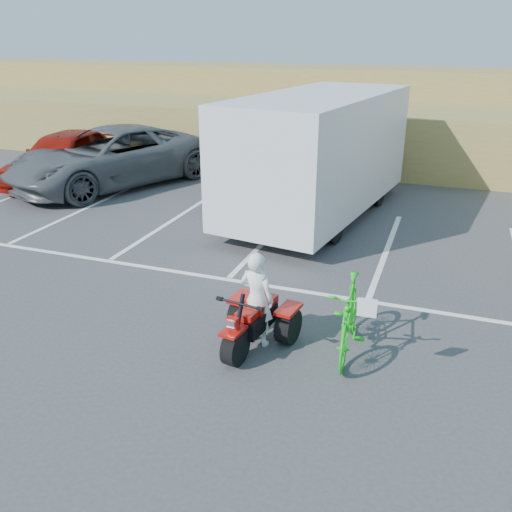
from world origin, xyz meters
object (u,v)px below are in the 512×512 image
(rider, at_px, (257,299))
(quad_atv_blue, at_px, (236,211))
(green_dirt_bike, at_px, (349,317))
(red_trike_atv, at_px, (252,347))
(cargo_trailer, at_px, (319,152))
(red_car, at_px, (65,156))
(grey_pickup, at_px, (110,157))
(quad_atv_green, at_px, (236,193))

(rider, xyz_separation_m, quad_atv_blue, (-2.80, 6.10, -0.75))
(green_dirt_bike, height_order, quad_atv_blue, green_dirt_bike)
(red_trike_atv, height_order, cargo_trailer, cargo_trailer)
(red_car, bearing_deg, quad_atv_blue, -12.82)
(green_dirt_bike, bearing_deg, cargo_trailer, 103.85)
(red_trike_atv, bearing_deg, grey_pickup, 143.17)
(red_trike_atv, height_order, grey_pickup, grey_pickup)
(red_car, height_order, cargo_trailer, cargo_trailer)
(green_dirt_bike, distance_m, quad_atv_blue, 7.18)
(red_car, height_order, quad_atv_blue, red_car)
(red_trike_atv, xyz_separation_m, grey_pickup, (-7.39, 7.40, 0.89))
(red_trike_atv, relative_size, quad_atv_blue, 1.03)
(rider, height_order, quad_atv_blue, rider)
(rider, distance_m, quad_atv_blue, 6.75)
(grey_pickup, xyz_separation_m, red_car, (-1.57, -0.13, -0.07))
(red_trike_atv, distance_m, quad_atv_green, 8.62)
(red_trike_atv, xyz_separation_m, cargo_trailer, (-0.65, 6.60, 1.66))
(rider, relative_size, grey_pickup, 0.23)
(rider, xyz_separation_m, red_car, (-8.98, 7.11, 0.07))
(green_dirt_bike, bearing_deg, quad_atv_blue, 121.15)
(grey_pickup, relative_size, red_car, 1.33)
(quad_atv_green, bearing_deg, grey_pickup, 165.73)
(rider, bearing_deg, red_car, -30.20)
(cargo_trailer, bearing_deg, green_dirt_bike, -62.95)
(red_trike_atv, relative_size, rider, 0.97)
(grey_pickup, bearing_deg, red_car, -151.60)
(grey_pickup, bearing_deg, quad_atv_green, 30.82)
(grey_pickup, bearing_deg, rider, -20.86)
(rider, height_order, cargo_trailer, cargo_trailer)
(grey_pickup, height_order, quad_atv_blue, grey_pickup)
(rider, distance_m, cargo_trailer, 6.55)
(rider, height_order, quad_atv_green, rider)
(rider, height_order, grey_pickup, grey_pickup)
(green_dirt_bike, relative_size, red_car, 0.39)
(rider, relative_size, quad_atv_green, 0.92)
(red_car, bearing_deg, quad_atv_green, 3.17)
(quad_atv_green, bearing_deg, cargo_trailer, -46.74)
(green_dirt_bike, xyz_separation_m, cargo_trailer, (-2.02, 6.19, 1.10))
(red_trike_atv, distance_m, red_car, 11.56)
(red_trike_atv, xyz_separation_m, quad_atv_blue, (-2.78, 6.24, 0.00))
(cargo_trailer, relative_size, quad_atv_green, 4.26)
(quad_atv_green, bearing_deg, quad_atv_blue, -90.14)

